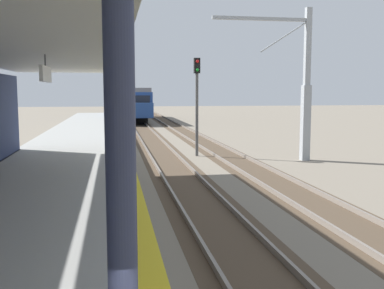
# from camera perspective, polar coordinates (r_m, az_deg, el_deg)

# --- Properties ---
(station_platform) EXTENTS (5.00, 80.00, 0.91)m
(station_platform) POSITION_cam_1_polar(r_m,az_deg,el_deg) (17.37, -15.69, -3.47)
(station_platform) COLOR #999993
(station_platform) RESTS_ON ground
(track_pair_nearest_platform) EXTENTS (2.34, 120.00, 0.16)m
(track_pair_nearest_platform) POSITION_cam_1_polar(r_m,az_deg,el_deg) (21.45, -2.78, -2.45)
(track_pair_nearest_platform) COLOR #4C3D2D
(track_pair_nearest_platform) RESTS_ON ground
(track_pair_middle) EXTENTS (2.34, 120.00, 0.16)m
(track_pair_middle) POSITION_cam_1_polar(r_m,az_deg,el_deg) (22.12, 6.01, -2.20)
(track_pair_middle) COLOR #4C3D2D
(track_pair_middle) RESTS_ON ground
(approaching_train) EXTENTS (2.93, 19.60, 4.76)m
(approaching_train) POSITION_cam_1_polar(r_m,az_deg,el_deg) (55.82, -7.18, 5.26)
(approaching_train) COLOR navy
(approaching_train) RESTS_ON ground
(rail_signal_post) EXTENTS (0.32, 0.34, 5.20)m
(rail_signal_post) POSITION_cam_1_polar(r_m,az_deg,el_deg) (24.22, 0.62, 6.07)
(rail_signal_post) COLOR #4C4C4C
(rail_signal_post) RESTS_ON ground
(catenary_pylon_far_side) EXTENTS (5.00, 0.40, 7.50)m
(catenary_pylon_far_side) POSITION_cam_1_polar(r_m,az_deg,el_deg) (23.23, 13.47, 6.87)
(catenary_pylon_far_side) COLOR #9EA3A8
(catenary_pylon_far_side) RESTS_ON ground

